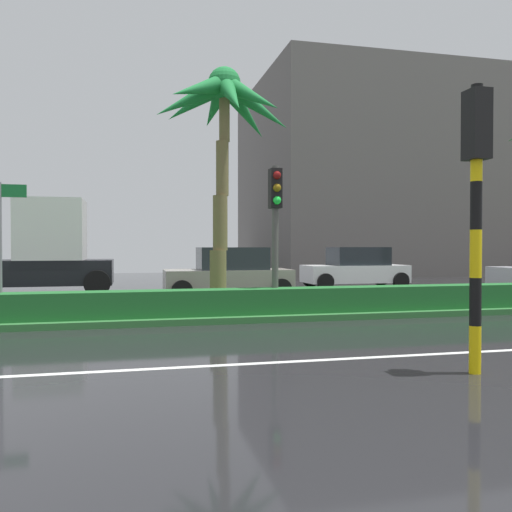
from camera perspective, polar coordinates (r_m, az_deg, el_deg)
ground_plane at (r=15.07m, az=-22.93°, el=-5.93°), size 90.00×42.00×0.10m
median_strip at (r=14.08m, az=-23.61°, el=-5.91°), size 85.50×4.00×0.15m
median_hedge at (r=12.67m, az=-24.75°, el=-4.98°), size 76.50×0.70×0.60m
palm_tree_centre_left at (r=15.21m, az=-3.58°, el=14.98°), size 3.94×4.05×6.55m
traffic_signal_median_right at (r=13.01m, az=2.08°, el=4.77°), size 0.28×0.43×3.56m
street_name_sign at (r=12.87m, az=-25.67°, el=2.36°), size 1.10×0.08×3.00m
traffic_signal_foreground at (r=8.03m, az=22.38°, el=7.94°), size 0.28×0.43×3.98m
box_truck_lead at (r=21.00m, az=-23.59°, el=0.39°), size 6.40×2.64×3.46m
car_in_traffic_second at (r=18.30m, az=-2.88°, el=-1.87°), size 4.30×2.02×1.72m
car_in_traffic_third at (r=22.85m, az=10.59°, el=-1.30°), size 4.30×2.02×1.72m
building_far_right at (r=38.73m, az=15.82°, el=7.65°), size 21.08×13.88×12.45m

